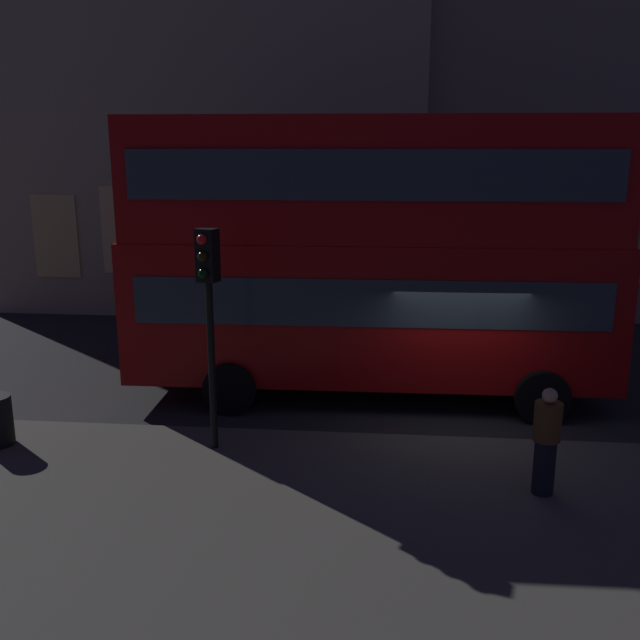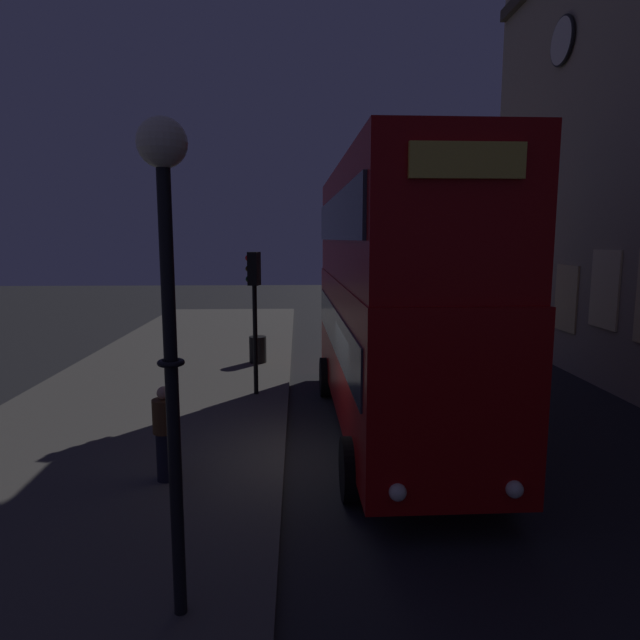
# 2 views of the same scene
# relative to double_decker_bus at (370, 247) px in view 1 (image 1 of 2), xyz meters

# --- Properties ---
(ground_plane) EXTENTS (80.00, 80.00, 0.00)m
(ground_plane) POSITION_rel_double_decker_bus_xyz_m (1.73, -1.39, -3.14)
(ground_plane) COLOR #232326
(sidewalk_slab) EXTENTS (44.00, 7.07, 0.12)m
(sidewalk_slab) POSITION_rel_double_decker_bus_xyz_m (1.73, -5.80, -3.08)
(sidewalk_slab) COLOR #4C4944
(sidewalk_slab) RESTS_ON ground
(building_with_clock) EXTENTS (13.50, 10.03, 16.17)m
(building_with_clock) POSITION_rel_double_decker_bus_xyz_m (-5.37, 11.39, 4.95)
(building_with_clock) COLOR tan
(building_with_clock) RESTS_ON ground
(building_plain_facade) EXTENTS (14.43, 9.13, 15.30)m
(building_plain_facade) POSITION_rel_double_decker_bus_xyz_m (8.30, 11.42, 4.51)
(building_plain_facade) COLOR gray
(building_plain_facade) RESTS_ON ground
(double_decker_bus) EXTENTS (9.85, 2.88, 5.66)m
(double_decker_bus) POSITION_rel_double_decker_bus_xyz_m (0.00, 0.00, 0.00)
(double_decker_bus) COLOR #9E0C0C
(double_decker_bus) RESTS_ON ground
(traffic_light_near_kerb) EXTENTS (0.38, 0.39, 3.72)m
(traffic_light_near_kerb) POSITION_rel_double_decker_bus_xyz_m (-2.51, -3.14, -0.33)
(traffic_light_near_kerb) COLOR black
(traffic_light_near_kerb) RESTS_ON sidewalk_slab
(pedestrian) EXTENTS (0.40, 0.40, 1.63)m
(pedestrian) POSITION_rel_double_decker_bus_xyz_m (2.70, -4.25, -2.19)
(pedestrian) COLOR black
(pedestrian) RESTS_ON sidewalk_slab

